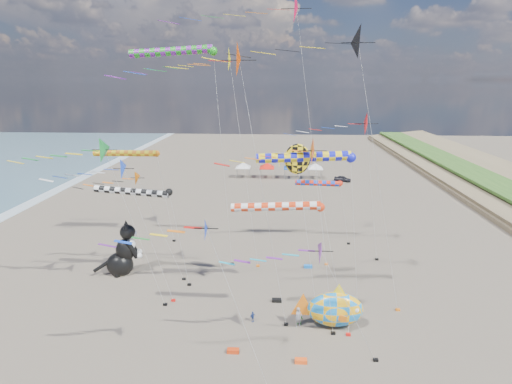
{
  "coord_description": "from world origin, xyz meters",
  "views": [
    {
      "loc": [
        1.26,
        -21.57,
        19.94
      ],
      "look_at": [
        -0.62,
        12.0,
        10.47
      ],
      "focal_mm": 28.0,
      "sensor_mm": 36.0,
      "label": 1
    }
  ],
  "objects_px": {
    "cat_inflatable": "(121,248)",
    "fish_inflatable": "(334,309)",
    "child_blue": "(253,317)",
    "parked_car": "(343,179)",
    "person_adult": "(298,317)",
    "child_green": "(300,319)"
  },
  "relations": [
    {
      "from": "fish_inflatable",
      "to": "person_adult",
      "type": "bearing_deg",
      "value": 179.75
    },
    {
      "from": "cat_inflatable",
      "to": "person_adult",
      "type": "relative_size",
      "value": 3.28
    },
    {
      "from": "child_blue",
      "to": "cat_inflatable",
      "type": "bearing_deg",
      "value": 106.67
    },
    {
      "from": "cat_inflatable",
      "to": "fish_inflatable",
      "type": "height_order",
      "value": "cat_inflatable"
    },
    {
      "from": "person_adult",
      "to": "parked_car",
      "type": "bearing_deg",
      "value": 47.76
    },
    {
      "from": "parked_car",
      "to": "child_blue",
      "type": "bearing_deg",
      "value": -173.07
    },
    {
      "from": "person_adult",
      "to": "parked_car",
      "type": "height_order",
      "value": "person_adult"
    },
    {
      "from": "child_green",
      "to": "parked_car",
      "type": "height_order",
      "value": "parked_car"
    },
    {
      "from": "child_blue",
      "to": "parked_car",
      "type": "height_order",
      "value": "parked_car"
    },
    {
      "from": "fish_inflatable",
      "to": "parked_car",
      "type": "distance_m",
      "value": 51.0
    },
    {
      "from": "cat_inflatable",
      "to": "parked_car",
      "type": "height_order",
      "value": "cat_inflatable"
    },
    {
      "from": "person_adult",
      "to": "child_green",
      "type": "height_order",
      "value": "person_adult"
    },
    {
      "from": "cat_inflatable",
      "to": "person_adult",
      "type": "height_order",
      "value": "cat_inflatable"
    },
    {
      "from": "cat_inflatable",
      "to": "parked_car",
      "type": "bearing_deg",
      "value": 35.09
    },
    {
      "from": "child_green",
      "to": "child_blue",
      "type": "height_order",
      "value": "child_green"
    },
    {
      "from": "person_adult",
      "to": "child_blue",
      "type": "distance_m",
      "value": 3.92
    },
    {
      "from": "cat_inflatable",
      "to": "child_green",
      "type": "xyz_separation_m",
      "value": [
        18.32,
        -8.26,
        -2.34
      ]
    },
    {
      "from": "cat_inflatable",
      "to": "parked_car",
      "type": "xyz_separation_m",
      "value": [
        29.45,
        41.79,
        -2.32
      ]
    },
    {
      "from": "child_green",
      "to": "child_blue",
      "type": "bearing_deg",
      "value": -165.43
    },
    {
      "from": "person_adult",
      "to": "parked_car",
      "type": "relative_size",
      "value": 0.53
    },
    {
      "from": "cat_inflatable",
      "to": "person_adult",
      "type": "bearing_deg",
      "value": -44.77
    },
    {
      "from": "person_adult",
      "to": "child_green",
      "type": "bearing_deg",
      "value": 29.84
    }
  ]
}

